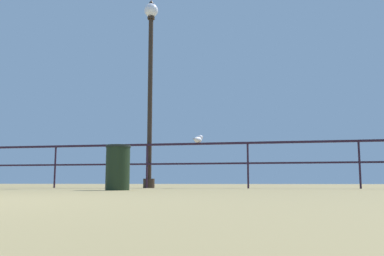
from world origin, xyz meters
The scene contains 4 objects.
pier_railing centered at (0.00, 7.29, 0.77)m, with size 18.91×0.05×1.04m.
lamppost_center centered at (0.00, 7.47, 2.79)m, with size 0.35×0.35×4.69m.
seagull_on_rail centered at (1.23, 7.31, 1.12)m, with size 0.23×0.39×0.19m.
trash_bin centered at (0.31, 4.67, 0.39)m, with size 0.43×0.43×0.77m.
Camera 1 is at (2.98, -2.07, 0.14)m, focal length 38.83 mm.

